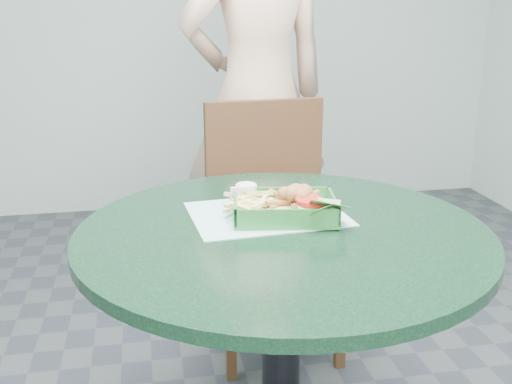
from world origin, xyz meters
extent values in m
cylinder|color=black|center=(0.00, 0.00, 0.38)|extent=(0.10, 0.10, 0.70)
cylinder|color=black|center=(0.00, 0.00, 0.73)|extent=(0.99, 0.99, 0.03)
cube|color=black|center=(0.15, 0.73, 0.45)|extent=(0.47, 0.47, 0.04)
cube|color=black|center=(0.15, 0.94, 0.70)|extent=(0.47, 0.04, 0.46)
cube|color=black|center=(-0.05, 0.53, 0.21)|extent=(0.04, 0.04, 0.43)
cube|color=black|center=(0.35, 0.53, 0.21)|extent=(0.04, 0.04, 0.43)
cube|color=black|center=(-0.05, 0.93, 0.21)|extent=(0.04, 0.04, 0.43)
cube|color=black|center=(0.35, 0.93, 0.21)|extent=(0.04, 0.04, 0.43)
imported|color=#D9AA8D|center=(0.16, 1.13, 1.11)|extent=(0.92, 0.72, 2.23)
cube|color=#9BD7D1|center=(-0.02, 0.10, 0.75)|extent=(0.40, 0.32, 0.00)
cube|color=#27732F|center=(0.02, 0.07, 0.76)|extent=(0.25, 0.18, 0.01)
cube|color=white|center=(0.02, 0.07, 0.76)|extent=(0.24, 0.17, 0.00)
cube|color=#27732F|center=(0.02, 0.15, 0.78)|extent=(0.25, 0.01, 0.04)
cube|color=#27732F|center=(0.02, -0.02, 0.78)|extent=(0.25, 0.01, 0.04)
cube|color=#27732F|center=(0.14, 0.07, 0.78)|extent=(0.01, 0.18, 0.04)
cube|color=#27732F|center=(-0.10, 0.07, 0.78)|extent=(0.01, 0.18, 0.04)
cylinder|color=#E0C06F|center=(0.05, 0.08, 0.78)|extent=(0.13, 0.13, 0.02)
cylinder|color=silver|center=(-0.07, 0.15, 0.80)|extent=(0.06, 0.06, 0.03)
cylinder|color=white|center=(-0.07, 0.15, 0.81)|extent=(0.05, 0.05, 0.00)
cylinder|color=white|center=(0.08, 0.03, 0.78)|extent=(0.08, 0.08, 0.03)
torus|color=silver|center=(0.08, 0.03, 0.80)|extent=(0.07, 0.07, 0.01)
cylinder|color=red|center=(0.08, 0.03, 0.80)|extent=(0.07, 0.07, 0.01)
camera|label=1|loc=(-0.31, -1.30, 1.28)|focal=42.00mm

